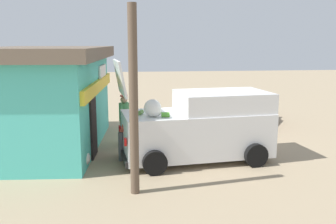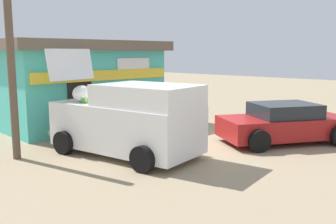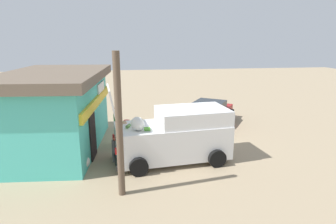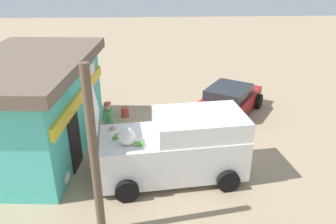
{
  "view_description": "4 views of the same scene",
  "coord_description": "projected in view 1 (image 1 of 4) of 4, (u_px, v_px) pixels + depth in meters",
  "views": [
    {
      "loc": [
        -12.84,
        2.62,
        3.38
      ],
      "look_at": [
        -0.34,
        1.14,
        0.97
      ],
      "focal_mm": 39.02,
      "sensor_mm": 36.0,
      "label": 1
    },
    {
      "loc": [
        -9.63,
        -7.14,
        2.82
      ],
      "look_at": [
        -1.11,
        0.47,
        1.01
      ],
      "focal_mm": 40.71,
      "sensor_mm": 36.0,
      "label": 2
    },
    {
      "loc": [
        -12.56,
        2.11,
        4.48
      ],
      "look_at": [
        -0.33,
        0.42,
        1.26
      ],
      "focal_mm": 29.94,
      "sensor_mm": 36.0,
      "label": 3
    },
    {
      "loc": [
        -11.02,
        1.16,
        5.89
      ],
      "look_at": [
        -0.66,
        0.63,
        1.17
      ],
      "focal_mm": 34.86,
      "sensor_mm": 36.0,
      "label": 4
    }
  ],
  "objects": [
    {
      "name": "customer_bending",
      "position": [
        129.0,
        130.0,
        10.5
      ],
      "size": [
        0.72,
        0.68,
        1.51
      ],
      "color": "#4C4C51",
      "rests_on": "ground_plane"
    },
    {
      "name": "storefront_bar",
      "position": [
        47.0,
        97.0,
        11.65
      ],
      "size": [
        6.59,
        4.2,
        3.24
      ],
      "color": "#4CC6B7",
      "rests_on": "ground_plane"
    },
    {
      "name": "unloaded_banana_pile",
      "position": [
        79.0,
        160.0,
        9.95
      ],
      "size": [
        0.95,
        0.8,
        0.47
      ],
      "color": "silver",
      "rests_on": "ground_plane"
    },
    {
      "name": "parked_sedan",
      "position": [
        238.0,
        111.0,
        15.12
      ],
      "size": [
        4.26,
        3.63,
        1.23
      ],
      "color": "maroon",
      "rests_on": "ground_plane"
    },
    {
      "name": "utility_pole",
      "position": [
        134.0,
        102.0,
        7.94
      ],
      "size": [
        0.2,
        0.2,
        4.2
      ],
      "primitive_type": "cylinder",
      "color": "brown",
      "rests_on": "ground_plane"
    },
    {
      "name": "paint_bucket",
      "position": [
        133.0,
        123.0,
        14.67
      ],
      "size": [
        0.32,
        0.32,
        0.4
      ],
      "primitive_type": "cylinder",
      "color": "#BF3F33",
      "rests_on": "ground_plane"
    },
    {
      "name": "delivery_van",
      "position": [
        200.0,
        126.0,
        10.56
      ],
      "size": [
        2.58,
        4.53,
        2.92
      ],
      "color": "white",
      "rests_on": "ground_plane"
    },
    {
      "name": "ground_plane",
      "position": [
        198.0,
        135.0,
        13.46
      ],
      "size": [
        60.0,
        60.0,
        0.0
      ],
      "primitive_type": "plane",
      "color": "#9E896B"
    },
    {
      "name": "vendor_standing",
      "position": [
        124.0,
        117.0,
        12.03
      ],
      "size": [
        0.53,
        0.45,
        1.69
      ],
      "color": "#726047",
      "rests_on": "ground_plane"
    }
  ]
}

